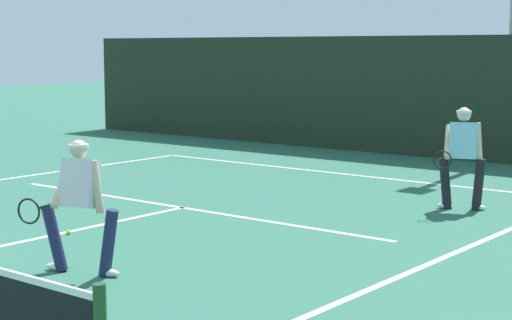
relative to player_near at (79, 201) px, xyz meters
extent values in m
cube|color=white|center=(-1.90, 8.52, -0.85)|extent=(9.71, 0.10, 0.01)
cube|color=white|center=(-1.90, 3.71, -0.85)|extent=(7.92, 0.10, 0.01)
cube|color=white|center=(-1.90, 0.55, -0.85)|extent=(0.10, 6.40, 0.01)
cylinder|color=#1E234C|center=(0.35, 0.12, -0.46)|extent=(0.29, 0.21, 0.80)
cylinder|color=#1E234C|center=(-0.34, -0.09, -0.46)|extent=(0.35, 0.23, 0.80)
ellipsoid|color=white|center=(0.35, 0.12, -0.81)|extent=(0.28, 0.18, 0.09)
ellipsoid|color=white|center=(-0.34, -0.09, -0.81)|extent=(0.28, 0.18, 0.09)
cube|color=silver|center=(0.00, 0.01, 0.20)|extent=(0.48, 0.43, 0.58)
cylinder|color=beige|center=(0.22, 0.08, 0.18)|extent=(0.19, 0.14, 0.61)
cylinder|color=beige|center=(-0.21, -0.05, 0.18)|extent=(0.23, 0.47, 0.52)
sphere|color=beige|center=(0.00, 0.01, 0.60)|extent=(0.21, 0.21, 0.21)
cylinder|color=white|center=(0.00, 0.01, 0.64)|extent=(0.28, 0.28, 0.04)
cylinder|color=black|center=(-0.19, -0.31, -0.03)|extent=(0.11, 0.26, 0.03)
torus|color=black|center=(-0.09, -0.63, -0.03)|extent=(0.29, 0.11, 0.29)
cylinder|color=black|center=(1.98, 6.52, -0.44)|extent=(0.25, 0.22, 0.84)
cylinder|color=black|center=(1.50, 6.32, -0.44)|extent=(0.27, 0.23, 0.84)
ellipsoid|color=white|center=(1.98, 6.52, -0.81)|extent=(0.28, 0.20, 0.09)
ellipsoid|color=white|center=(1.50, 6.32, -0.81)|extent=(0.28, 0.20, 0.09)
cube|color=#8CCCE0|center=(1.74, 6.42, 0.27)|extent=(0.50, 0.43, 0.60)
cylinder|color=beige|center=(1.96, 6.51, 0.24)|extent=(0.18, 0.15, 0.64)
cylinder|color=beige|center=(1.52, 6.33, 0.24)|extent=(0.29, 0.50, 0.53)
sphere|color=beige|center=(1.74, 6.42, 0.69)|extent=(0.22, 0.22, 0.22)
cylinder|color=white|center=(1.74, 6.42, 0.73)|extent=(0.32, 0.32, 0.04)
cylinder|color=black|center=(1.57, 6.08, 0.02)|extent=(0.13, 0.25, 0.03)
torus|color=black|center=(1.71, 5.76, 0.02)|extent=(0.28, 0.14, 0.29)
sphere|color=#D1E033|center=(-1.78, 1.27, -0.82)|extent=(0.07, 0.07, 0.07)
cube|color=#1F2D1E|center=(-1.90, 12.12, 0.58)|extent=(22.49, 0.12, 2.88)
camera|label=1|loc=(7.55, -6.26, 1.75)|focal=59.78mm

